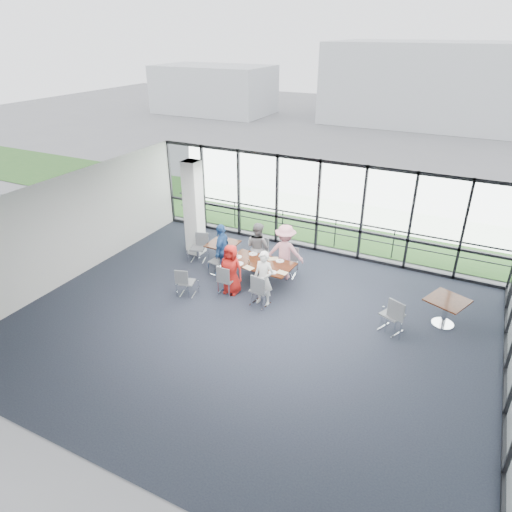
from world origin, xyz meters
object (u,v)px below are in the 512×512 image
at_px(side_table_right, 447,303).
at_px(diner_end, 222,250).
at_px(chair_spare_la, 187,282).
at_px(chair_main_end, 217,261).
at_px(chair_spare_r, 392,315).
at_px(diner_far_right, 285,252).
at_px(chair_main_fl, 262,254).
at_px(chair_main_fr, 288,263).
at_px(side_table_left, 223,246).
at_px(structural_column, 194,209).
at_px(diner_far_left, 258,247).
at_px(chair_main_nl, 227,280).
at_px(main_table, 261,266).
at_px(chair_spare_lb, 198,248).
at_px(diner_near_left, 231,269).
at_px(chair_main_nr, 260,290).
at_px(diner_near_right, 264,279).

xyz_separation_m(side_table_right, diner_end, (-6.51, -0.22, 0.21)).
relative_size(diner_end, chair_spare_la, 2.01).
bearing_deg(chair_main_end, chair_spare_r, 91.62).
relative_size(diner_far_right, chair_main_fl, 1.87).
distance_m(chair_main_fl, chair_main_fr, 1.02).
bearing_deg(chair_main_end, side_table_left, -157.22).
distance_m(structural_column, diner_far_left, 2.59).
height_order(side_table_right, chair_main_fr, chair_main_fr).
height_order(chair_main_nl, chair_main_fl, chair_main_fl).
bearing_deg(chair_main_end, chair_main_nl, 52.05).
distance_m(diner_end, chair_spare_r, 5.40).
relative_size(structural_column, chair_spare_la, 3.80).
distance_m(structural_column, main_table, 3.26).
height_order(chair_main_fr, chair_spare_la, chair_main_fr).
xyz_separation_m(diner_end, chair_spare_r, (5.34, -0.69, -0.35)).
bearing_deg(chair_main_fl, diner_end, 60.72).
bearing_deg(chair_spare_lb, chair_main_nl, 126.42).
xyz_separation_m(chair_main_end, chair_spare_la, (-0.11, -1.49, -0.01)).
bearing_deg(main_table, chair_spare_lb, 172.28).
xyz_separation_m(structural_column, chair_main_fl, (2.47, 0.05, -1.13)).
bearing_deg(diner_far_left, chair_main_end, 51.53).
xyz_separation_m(side_table_right, diner_far_left, (-5.65, 0.51, 0.17)).
height_order(chair_main_fl, chair_spare_lb, chair_main_fl).
height_order(structural_column, diner_end, structural_column).
bearing_deg(diner_far_left, structural_column, 9.90).
height_order(structural_column, diner_near_left, structural_column).
relative_size(diner_near_left, chair_main_fl, 1.61).
bearing_deg(chair_spare_r, diner_end, -162.89).
bearing_deg(chair_main_fl, chair_spare_la, 77.68).
bearing_deg(chair_main_nl, chair_main_fr, 55.22).
relative_size(structural_column, side_table_right, 2.70).
height_order(diner_far_left, chair_main_nl, diner_far_left).
relative_size(diner_end, chair_spare_r, 1.70).
height_order(diner_far_left, diner_end, diner_end).
height_order(diner_near_left, chair_main_fl, diner_near_left).
relative_size(structural_column, chair_main_end, 3.74).
relative_size(main_table, chair_main_nr, 2.06).
relative_size(chair_main_fr, chair_spare_r, 0.89).
bearing_deg(chair_spare_lb, main_table, 151.32).
height_order(side_table_left, chair_spare_la, chair_spare_la).
bearing_deg(main_table, side_table_right, 6.51).
relative_size(diner_near_right, chair_main_fl, 1.71).
bearing_deg(chair_main_fr, diner_far_left, -4.27).
distance_m(side_table_left, chair_main_end, 0.69).
xyz_separation_m(side_table_left, chair_main_fl, (1.20, 0.40, -0.17)).
height_order(side_table_right, diner_near_left, diner_near_left).
distance_m(side_table_right, diner_end, 6.52).
relative_size(structural_column, diner_end, 1.89).
distance_m(diner_near_right, diner_far_right, 1.64).
distance_m(diner_near_right, diner_end, 2.12).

